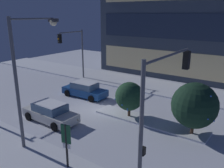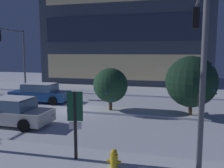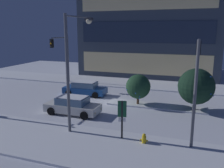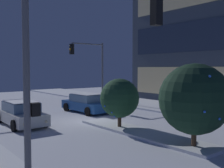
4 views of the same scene
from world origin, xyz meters
TOP-DOWN VIEW (x-y plane):
  - ground at (0.00, 0.00)m, footprint 52.00×52.00m
  - curb_strip_near at (0.00, -8.89)m, footprint 52.00×5.20m
  - curb_strip_far at (0.00, 8.89)m, footprint 52.00×5.20m
  - median_strip at (4.87, 0.35)m, footprint 9.00×1.80m
  - car_near at (-1.41, -3.88)m, footprint 4.71×2.09m
  - car_far at (-3.07, 1.95)m, footprint 4.76×2.18m
  - traffic_light_corner_far_left at (-7.91, 5.54)m, footprint 0.32×4.03m
  - traffic_light_corner_near_right at (8.19, -5.09)m, footprint 0.32×5.33m
  - street_lamp_arched at (0.40, -6.66)m, footprint 0.69×3.08m
  - parking_info_sign at (3.97, -7.32)m, footprint 0.55×0.18m
  - decorated_tree_median at (3.19, 0.24)m, footprint 2.27×2.33m
  - decorated_tree_left_of_median at (8.23, 0.26)m, footprint 3.08×3.08m

SIDE VIEW (x-z plane):
  - ground at x=0.00m, z-range 0.00..0.00m
  - curb_strip_near at x=0.00m, z-range 0.00..0.14m
  - curb_strip_far at x=0.00m, z-range 0.00..0.14m
  - median_strip at x=4.87m, z-range 0.00..0.14m
  - car_far at x=-3.07m, z-range -0.04..1.46m
  - car_near at x=-1.41m, z-range -0.04..1.46m
  - parking_info_sign at x=3.97m, z-range 0.35..2.95m
  - decorated_tree_median at x=3.19m, z-range 0.33..3.26m
  - decorated_tree_left_of_median at x=8.23m, z-range 0.32..4.06m
  - traffic_light_corner_far_left at x=-7.91m, z-range 1.20..7.37m
  - traffic_light_corner_near_right at x=8.19m, z-range 1.23..7.64m
  - street_lamp_arched at x=0.40m, z-range 1.19..9.10m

